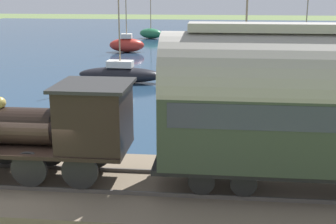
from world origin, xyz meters
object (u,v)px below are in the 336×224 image
at_px(sailboat_brown, 243,104).
at_px(sailboat_yellow, 304,56).
at_px(rowboat_far_out, 84,109).
at_px(passenger_coach, 322,102).
at_px(sailboat_green, 151,33).
at_px(sailboat_red, 127,44).
at_px(steam_locomotive, 54,124).
at_px(sailboat_black, 120,74).

xyz_separation_m(sailboat_brown, sailboat_yellow, (17.94, -6.06, -0.03)).
xyz_separation_m(sailboat_brown, rowboat_far_out, (-0.43, 8.21, -0.35)).
bearing_deg(passenger_coach, sailboat_green, 13.97).
bearing_deg(sailboat_red, steam_locomotive, -176.29).
bearing_deg(steam_locomotive, sailboat_brown, -31.40).
relative_size(steam_locomotive, sailboat_black, 0.68).
xyz_separation_m(sailboat_black, sailboat_yellow, (10.22, -14.01, -0.07)).
bearing_deg(sailboat_yellow, sailboat_green, 70.92).
bearing_deg(sailboat_red, rowboat_far_out, -178.06).
bearing_deg(sailboat_brown, steam_locomotive, 166.59).
relative_size(passenger_coach, sailboat_yellow, 1.64).
xyz_separation_m(sailboat_green, rowboat_far_out, (-36.71, -1.73, -0.42)).
bearing_deg(sailboat_yellow, steam_locomotive, -173.76).
height_order(steam_locomotive, sailboat_green, sailboat_green).
bearing_deg(passenger_coach, steam_locomotive, 90.00).
bearing_deg(rowboat_far_out, sailboat_red, -33.38).
relative_size(passenger_coach, rowboat_far_out, 4.08).
height_order(sailboat_red, sailboat_brown, sailboat_brown).
relative_size(sailboat_red, rowboat_far_out, 2.42).
bearing_deg(sailboat_yellow, sailboat_black, 155.93).
relative_size(sailboat_green, sailboat_black, 0.65).
relative_size(sailboat_green, sailboat_yellow, 1.02).
distance_m(steam_locomotive, sailboat_black, 18.07).
height_order(steam_locomotive, rowboat_far_out, steam_locomotive).
bearing_deg(passenger_coach, sailboat_brown, 9.01).
xyz_separation_m(passenger_coach, sailboat_black, (17.90, 9.57, -2.59)).
distance_m(sailboat_brown, rowboat_far_out, 8.23).
relative_size(steam_locomotive, sailboat_brown, 0.80).
bearing_deg(sailboat_red, sailboat_brown, -159.24).
xyz_separation_m(steam_locomotive, passenger_coach, (0.00, -7.83, 0.90)).
relative_size(steam_locomotive, sailboat_red, 1.10).
xyz_separation_m(passenger_coach, sailboat_green, (46.47, 11.56, -2.56)).
xyz_separation_m(sailboat_red, rowboat_far_out, (-23.63, -2.30, -0.52)).
height_order(sailboat_green, sailboat_brown, sailboat_brown).
xyz_separation_m(sailboat_green, sailboat_yellow, (-18.34, -16.00, -0.10)).
relative_size(sailboat_green, sailboat_brown, 0.76).
bearing_deg(sailboat_brown, sailboat_green, 33.32).
relative_size(sailboat_brown, rowboat_far_out, 3.32).
bearing_deg(steam_locomotive, rowboat_far_out, 11.56).
relative_size(passenger_coach, sailboat_red, 1.69).
bearing_deg(steam_locomotive, sailboat_red, 7.34).
xyz_separation_m(passenger_coach, sailboat_red, (33.39, 12.13, -2.46)).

